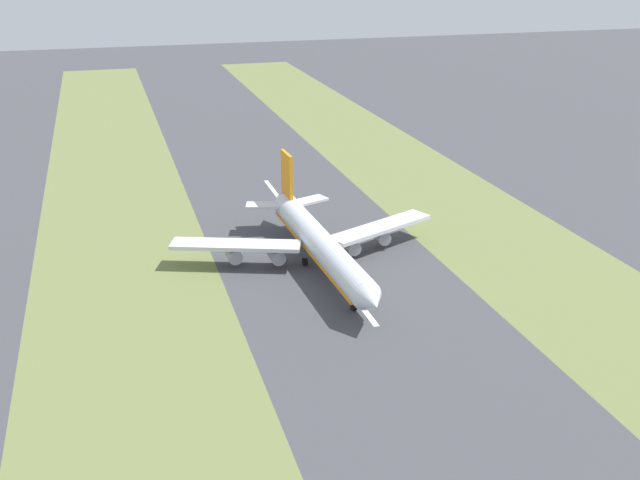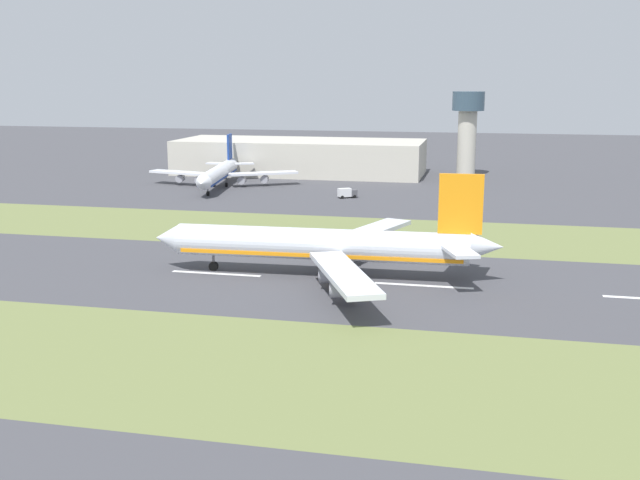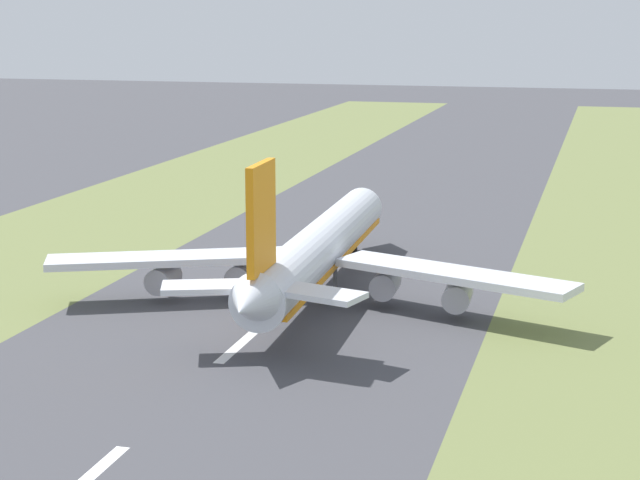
# 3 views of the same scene
# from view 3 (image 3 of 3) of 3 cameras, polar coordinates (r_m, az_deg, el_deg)

# --- Properties ---
(ground_plane) EXTENTS (800.00, 800.00, 0.00)m
(ground_plane) POSITION_cam_3_polar(r_m,az_deg,el_deg) (130.57, -1.82, -3.41)
(ground_plane) COLOR #424247
(centreline_dash_mid) EXTENTS (1.20, 18.00, 0.01)m
(centreline_dash_mid) POSITION_cam_3_polar(r_m,az_deg,el_deg) (117.25, -3.91, -5.24)
(centreline_dash_mid) COLOR silver
(centreline_dash_mid) RESTS_ON ground
(centreline_dash_far) EXTENTS (1.20, 18.00, 0.01)m
(centreline_dash_far) POSITION_cam_3_polar(r_m,az_deg,el_deg) (154.29, 0.93, -0.99)
(centreline_dash_far) COLOR silver
(centreline_dash_far) RESTS_ON ground
(airplane_main_jet) EXTENTS (64.09, 67.16, 20.20)m
(airplane_main_jet) POSITION_cam_3_polar(r_m,az_deg,el_deg) (131.58, -0.19, -0.59)
(airplane_main_jet) COLOR silver
(airplane_main_jet) RESTS_ON ground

